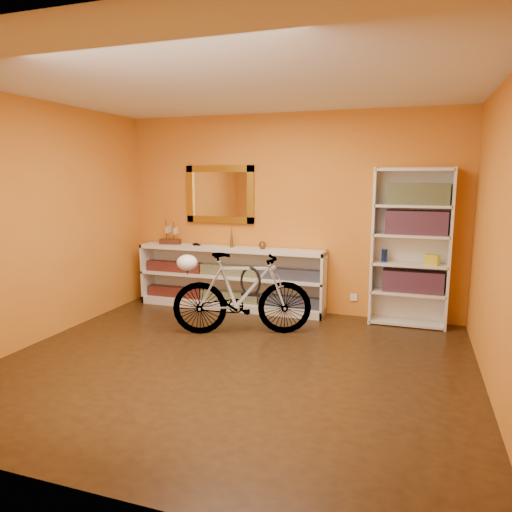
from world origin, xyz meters
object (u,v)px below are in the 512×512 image
(bicycle, at_px, (242,294))
(helmet, at_px, (187,263))
(console_unit, at_px, (230,278))
(bookcase, at_px, (410,248))

(bicycle, xyz_separation_m, helmet, (-0.58, -0.21, 0.36))
(bicycle, bearing_deg, console_unit, 9.29)
(bookcase, xyz_separation_m, bicycle, (-1.79, -0.97, -0.47))
(console_unit, height_order, bicycle, bicycle)
(bookcase, distance_m, bicycle, 2.09)
(bookcase, bearing_deg, console_unit, -179.38)
(console_unit, relative_size, helmet, 10.94)
(bookcase, relative_size, bicycle, 1.18)
(console_unit, distance_m, bookcase, 2.37)
(bicycle, relative_size, helmet, 6.80)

